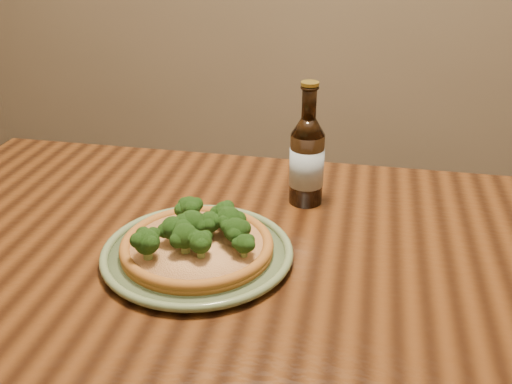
% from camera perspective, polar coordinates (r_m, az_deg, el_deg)
% --- Properties ---
extents(table, '(1.60, 0.90, 0.75)m').
position_cam_1_polar(table, '(0.99, 6.45, -12.69)').
color(table, '#4A2710').
rests_on(table, ground).
extents(plate, '(0.31, 0.31, 0.02)m').
position_cam_1_polar(plate, '(0.97, -5.60, -5.79)').
color(plate, '#667B54').
rests_on(plate, table).
extents(pizza, '(0.25, 0.25, 0.07)m').
position_cam_1_polar(pizza, '(0.96, -5.57, -4.73)').
color(pizza, '#A16324').
rests_on(pizza, plate).
extents(beer_bottle, '(0.06, 0.06, 0.23)m').
position_cam_1_polar(beer_bottle, '(1.12, 4.87, 3.09)').
color(beer_bottle, black).
rests_on(beer_bottle, table).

